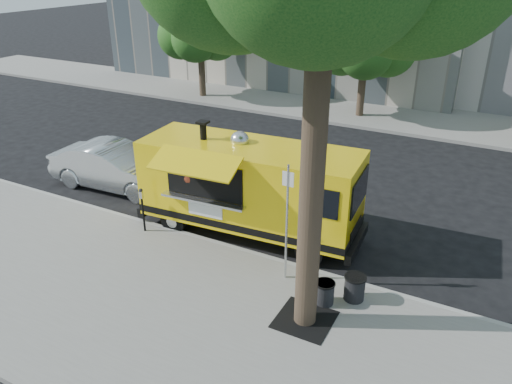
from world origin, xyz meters
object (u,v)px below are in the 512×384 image
Objects in this scene: parking_meter at (142,205)px; trash_bin_right at (355,287)px; sedan at (116,167)px; food_truck at (248,186)px; far_tree_b at (366,38)px; far_tree_a at (200,29)px; sign_post at (287,216)px; trash_bin_left at (325,292)px.

parking_meter reaches higher than trash_bin_right.
parking_meter is 0.28× the size of sedan.
far_tree_b is at bearing 88.69° from food_truck.
far_tree_a is 19.51m from trash_bin_right.
sign_post reaches higher than trash_bin_right.
parking_meter is at bearing 173.11° from trash_bin_left.
food_truck is (9.58, -12.13, -2.28)m from far_tree_a.
far_tree_b is 15.29m from trash_bin_right.
sign_post is 2.25× the size of parking_meter.
sedan reaches higher than parking_meter.
sign_post is at bearing -44.97° from food_truck.
sedan is (-7.50, 2.35, -1.07)m from sign_post.
trash_bin_right is (1.76, -0.03, -1.37)m from sign_post.
sedan reaches higher than trash_bin_right.
far_tree_b is 0.84× the size of food_truck.
trash_bin_left is at bearing -22.32° from sign_post.
trash_bin_left is at bearing -38.76° from food_truck.
sedan is 7.65× the size of trash_bin_right.
food_truck reaches higher than trash_bin_left.
food_truck reaches higher than parking_meter.
far_tree_b is 14.48m from parking_meter.
trash_bin_right is at bearing -2.12° from parking_meter.
trash_bin_left is 0.72m from trash_bin_right.
far_tree_a is 9.66× the size of trash_bin_left.
trash_bin_right is at bearing -73.21° from far_tree_b.
sign_post reaches higher than sedan.
food_truck is at bearing -99.82° from sedan.
trash_bin_right is at bearing -107.75° from sedan.
far_tree_b reaches higher than sign_post.
far_tree_b is 15.59m from trash_bin_left.
trash_bin_left is (12.76, -14.35, -3.33)m from far_tree_a.
parking_meter is (-2.00, -14.05, -2.85)m from far_tree_b.
food_truck is 11.86× the size of trash_bin_left.
food_truck reaches higher than sign_post.
food_truck reaches higher than trash_bin_right.
far_tree_a reaches higher than trash_bin_left.
sign_post is (2.55, -14.25, -1.98)m from far_tree_b.
far_tree_a is 1.14× the size of sedan.
far_tree_a is at bearing 117.15° from parking_meter.
far_tree_b reaches higher than trash_bin_left.
parking_meter is at bearing -129.35° from sedan.
far_tree_b is at bearing -25.94° from sedan.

